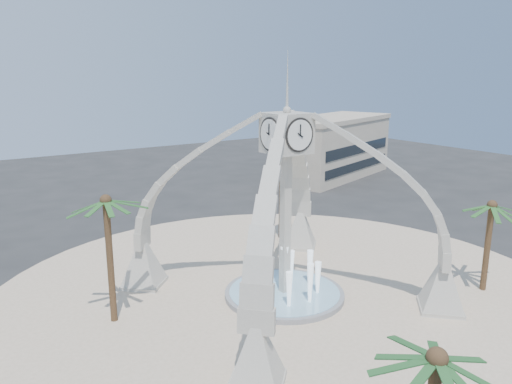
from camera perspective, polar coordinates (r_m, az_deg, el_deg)
ground at (r=34.34m, az=3.25°, el=-11.88°), size 140.00×140.00×0.00m
plaza at (r=34.32m, az=3.25°, el=-11.84°), size 40.00×40.00×0.06m
clock_tower at (r=32.09m, az=3.40°, el=-1.36°), size 17.94×17.94×16.30m
fountain at (r=34.21m, az=3.26°, el=-11.45°), size 8.00×8.00×3.62m
building_ne at (r=72.57m, az=8.78°, el=5.14°), size 21.87×14.17×8.60m
palm_east at (r=36.76m, az=25.36°, el=-1.51°), size 5.34×5.34×6.91m
palm_west at (r=29.83m, az=-16.79°, el=-1.19°), size 5.31×5.31×8.39m
palm_north at (r=44.03m, az=2.94°, el=2.89°), size 4.45×4.45×7.50m
palm_south at (r=16.65m, az=19.96°, el=-17.73°), size 4.74×4.74×7.21m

